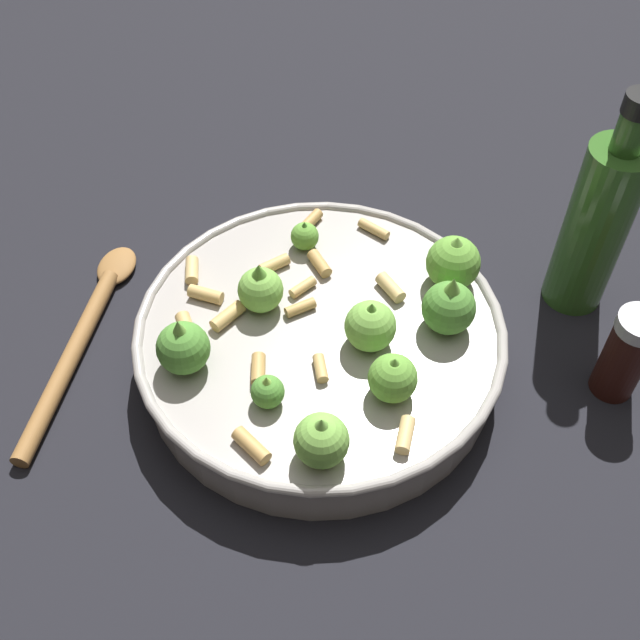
% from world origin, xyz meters
% --- Properties ---
extents(ground_plane, '(2.40, 2.40, 0.00)m').
position_xyz_m(ground_plane, '(0.00, 0.00, 0.00)').
color(ground_plane, black).
extents(cooking_pan, '(0.32, 0.32, 0.11)m').
position_xyz_m(cooking_pan, '(-0.00, -0.00, 0.03)').
color(cooking_pan, '#9E9993').
rests_on(cooking_pan, ground).
extents(pepper_shaker, '(0.04, 0.04, 0.09)m').
position_xyz_m(pepper_shaker, '(-0.11, -0.23, 0.05)').
color(pepper_shaker, '#33140F').
rests_on(pepper_shaker, ground).
extents(olive_oil_bottle, '(0.06, 0.06, 0.22)m').
position_xyz_m(olive_oil_bottle, '(-0.01, -0.26, 0.09)').
color(olive_oil_bottle, '#336023').
rests_on(olive_oil_bottle, ground).
extents(wooden_spoon, '(0.23, 0.15, 0.02)m').
position_xyz_m(wooden_spoon, '(0.10, 0.19, 0.01)').
color(wooden_spoon, olive).
rests_on(wooden_spoon, ground).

